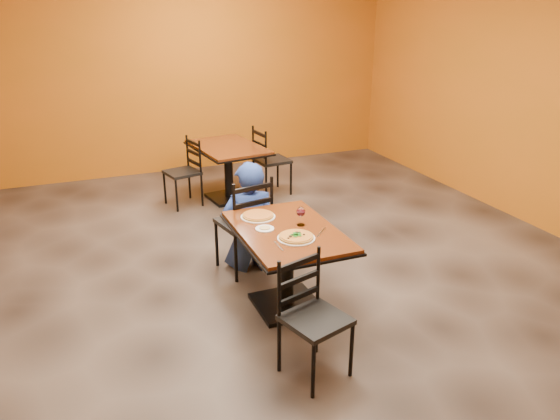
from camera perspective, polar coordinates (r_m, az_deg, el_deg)
name	(u,v)px	position (r m, az deg, el deg)	size (l,w,h in m)	color
floor	(267,281)	(5.28, -1.39, -7.53)	(7.00, 8.00, 0.01)	black
wall_back	(173,75)	(8.55, -11.27, 13.91)	(7.00, 0.01, 3.00)	#B75E14
table_main	(287,250)	(4.61, 0.75, -4.26)	(0.83, 1.23, 0.75)	#65250F
table_second	(228,160)	(7.28, -5.53, 5.34)	(0.96, 1.30, 0.75)	#65250F
chair_main_near	(316,320)	(3.86, 3.83, -11.63)	(0.41, 0.41, 0.90)	black
chair_main_far	(243,223)	(5.32, -3.91, -1.39)	(0.45, 0.45, 1.00)	black
chair_second_left	(182,173)	(7.16, -10.37, 3.91)	(0.40, 0.40, 0.89)	black
chair_second_right	(272,161)	(7.50, -0.85, 5.28)	(0.43, 0.43, 0.95)	black
diner	(249,215)	(5.38, -3.31, -0.50)	(0.57, 0.37, 1.10)	navy
plate_main	(296,238)	(4.36, 1.73, -3.01)	(0.31, 0.31, 0.01)	white
pizza_main	(296,236)	(4.35, 1.74, -2.82)	(0.28, 0.28, 0.02)	#99270B
plate_far	(258,217)	(4.78, -2.35, -0.72)	(0.31, 0.31, 0.01)	white
pizza_far	(258,215)	(4.78, -2.36, -0.55)	(0.28, 0.28, 0.02)	orange
side_plate	(265,229)	(4.53, -1.64, -2.00)	(0.16, 0.16, 0.01)	white
dip	(265,228)	(4.53, -1.64, -1.90)	(0.09, 0.09, 0.01)	tan
wine_glass	(301,215)	(4.59, 2.22, -0.57)	(0.08, 0.08, 0.18)	white
fork	(279,246)	(4.23, -0.16, -3.85)	(0.01, 0.19, 0.00)	silver
knife	(321,232)	(4.48, 4.41, -2.37)	(0.01, 0.21, 0.00)	silver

